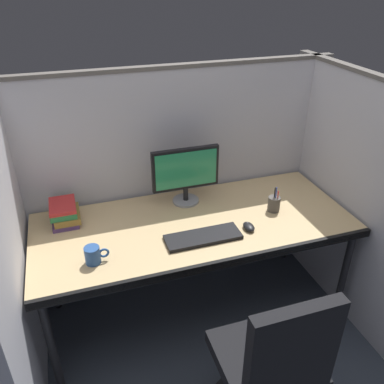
# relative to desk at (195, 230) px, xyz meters

# --- Properties ---
(ground_plane) EXTENTS (8.00, 8.00, 0.00)m
(ground_plane) POSITION_rel_desk_xyz_m (0.00, -0.29, -0.69)
(ground_plane) COLOR #383F4C
(cubicle_partition_rear) EXTENTS (2.21, 0.06, 1.57)m
(cubicle_partition_rear) POSITION_rel_desk_xyz_m (0.00, 0.46, 0.10)
(cubicle_partition_rear) COLOR silver
(cubicle_partition_rear) RESTS_ON ground
(cubicle_partition_left) EXTENTS (0.06, 1.41, 1.57)m
(cubicle_partition_left) POSITION_rel_desk_xyz_m (-0.99, -0.09, 0.10)
(cubicle_partition_left) COLOR silver
(cubicle_partition_left) RESTS_ON ground
(cubicle_partition_right) EXTENTS (0.06, 1.41, 1.57)m
(cubicle_partition_right) POSITION_rel_desk_xyz_m (0.99, -0.09, 0.10)
(cubicle_partition_right) COLOR silver
(cubicle_partition_right) RESTS_ON ground
(desk) EXTENTS (1.90, 0.80, 0.74)m
(desk) POSITION_rel_desk_xyz_m (0.00, 0.00, 0.00)
(desk) COLOR tan
(desk) RESTS_ON ground
(office_chair) EXTENTS (0.52, 0.52, 0.97)m
(office_chair) POSITION_rel_desk_xyz_m (0.08, -0.85, -0.33)
(office_chair) COLOR black
(office_chair) RESTS_ON ground
(monitor_center) EXTENTS (0.43, 0.17, 0.37)m
(monitor_center) POSITION_rel_desk_xyz_m (0.02, 0.26, 0.27)
(monitor_center) COLOR gray
(monitor_center) RESTS_ON desk
(keyboard_main) EXTENTS (0.43, 0.15, 0.02)m
(keyboard_main) POSITION_rel_desk_xyz_m (-0.01, -0.16, 0.06)
(keyboard_main) COLOR black
(keyboard_main) RESTS_ON desk
(computer_mouse) EXTENTS (0.06, 0.10, 0.04)m
(computer_mouse) POSITION_rel_desk_xyz_m (0.28, -0.16, 0.07)
(computer_mouse) COLOR black
(computer_mouse) RESTS_ON desk
(pen_cup) EXTENTS (0.08, 0.08, 0.16)m
(pen_cup) POSITION_rel_desk_xyz_m (0.51, -0.02, 0.10)
(pen_cup) COLOR #4C4742
(pen_cup) RESTS_ON desk
(book_stack) EXTENTS (0.17, 0.22, 0.12)m
(book_stack) POSITION_rel_desk_xyz_m (-0.73, 0.26, 0.11)
(book_stack) COLOR #4C3366
(book_stack) RESTS_ON desk
(coffee_mug) EXTENTS (0.13, 0.08, 0.09)m
(coffee_mug) POSITION_rel_desk_xyz_m (-0.61, -0.18, 0.10)
(coffee_mug) COLOR #264C8C
(coffee_mug) RESTS_ON desk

